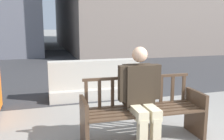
{
  "coord_description": "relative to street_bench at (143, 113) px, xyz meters",
  "views": [
    {
      "loc": [
        -1.5,
        -2.19,
        1.59
      ],
      "look_at": [
        -0.15,
        2.32,
        0.75
      ],
      "focal_mm": 40.0,
      "sensor_mm": 36.0,
      "label": 1
    }
  ],
  "objects": [
    {
      "name": "street_asphalt",
      "position": [
        0.15,
        7.85,
        -0.39
      ],
      "size": [
        120.0,
        12.0,
        0.01
      ],
      "primitive_type": "cube",
      "color": "#333335",
      "rests_on": "ground"
    },
    {
      "name": "seated_person",
      "position": [
        -0.05,
        -0.06,
        0.29
      ],
      "size": [
        0.58,
        0.73,
        1.31
      ],
      "color": "#2D2319",
      "rests_on": "ground"
    },
    {
      "name": "street_bench",
      "position": [
        0.0,
        0.0,
        0.0
      ],
      "size": [
        1.71,
        0.58,
        0.88
      ],
      "color": "#473323",
      "rests_on": "ground"
    },
    {
      "name": "jersey_barrier_centre",
      "position": [
        -0.17,
        2.27,
        -0.06
      ],
      "size": [
        2.01,
        0.72,
        0.84
      ],
      "color": "#ADA89E",
      "rests_on": "ground"
    }
  ]
}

